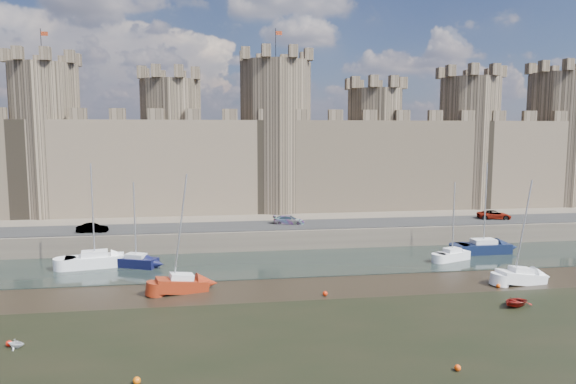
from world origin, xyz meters
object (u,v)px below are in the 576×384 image
car_3 (494,215)px  sailboat_1 (136,261)px  sailboat_3 (483,247)px  car_2 (289,220)px  sailboat_5 (521,276)px  sailboat_2 (452,254)px  sailboat_0 (95,260)px  sailboat_4 (182,284)px  car_1 (92,228)px

car_3 → sailboat_1: bearing=115.2°
sailboat_3 → car_2: bearing=156.5°
car_2 → sailboat_1: 21.09m
sailboat_5 → sailboat_1: bearing=157.6°
sailboat_2 → sailboat_5: size_ratio=0.88×
car_3 → sailboat_3: 11.65m
sailboat_0 → sailboat_2: size_ratio=1.26×
car_3 → sailboat_1: 48.66m
sailboat_4 → sailboat_2: bearing=-1.1°
sailboat_5 → car_1: bearing=150.9°
car_3 → sailboat_5: sailboat_5 is taller
car_3 → sailboat_4: sailboat_4 is taller
sailboat_0 → sailboat_1: bearing=-18.2°
car_3 → sailboat_4: size_ratio=0.41×
car_3 → sailboat_5: (-9.46, -21.36, -2.40)m
car_2 → sailboat_1: sailboat_1 is taller
car_1 → sailboat_1: 10.23m
sailboat_2 → sailboat_1: bearing=155.9°
sailboat_1 → car_3: bearing=34.8°
car_2 → sailboat_0: bearing=126.9°
sailboat_0 → sailboat_5: (42.59, -12.14, -0.13)m
car_1 → sailboat_4: bearing=-144.1°
sailboat_3 → sailboat_5: 12.41m
sailboat_2 → car_2: bearing=123.9°
sailboat_0 → sailboat_5: size_ratio=1.11×
sailboat_0 → sailboat_2: sailboat_0 is taller
sailboat_0 → sailboat_1: size_ratio=1.22×
sailboat_2 → sailboat_4: bearing=173.1°
sailboat_5 → sailboat_2: bearing=99.9°
car_3 → sailboat_5: size_ratio=0.45×
sailboat_3 → sailboat_5: sailboat_3 is taller
car_1 → sailboat_3: 47.75m
sailboat_1 → sailboat_0: bearing=-164.6°
sailboat_4 → sailboat_1: bearing=105.1°
sailboat_2 → sailboat_0: bearing=155.5°
car_1 → sailboat_3: size_ratio=0.33×
sailboat_0 → sailboat_1: 4.49m
car_3 → sailboat_4: bearing=128.2°
sailboat_0 → sailboat_2: bearing=-14.5°
sailboat_0 → sailboat_5: bearing=-26.4°
sailboat_1 → sailboat_2: (35.56, -2.19, -0.00)m
car_1 → car_3: bearing=-85.9°
sailboat_0 → sailboat_1: sailboat_0 is taller
sailboat_1 → sailboat_5: (38.14, -11.53, -0.02)m
sailboat_2 → sailboat_4: 30.98m
sailboat_1 → sailboat_4: (5.46, -9.52, 0.04)m
car_1 → sailboat_1: bearing=-139.5°
car_2 → sailboat_4: (-12.90, -19.62, -2.31)m
sailboat_2 → sailboat_3: size_ratio=0.82×
car_3 → sailboat_1: size_ratio=0.49×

